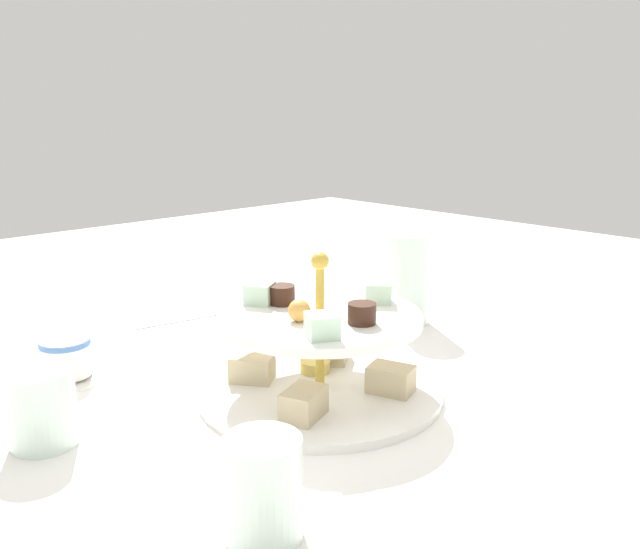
{
  "coord_description": "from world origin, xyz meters",
  "views": [
    {
      "loc": [
        -0.5,
        0.48,
        0.32
      ],
      "look_at": [
        0.0,
        0.0,
        0.14
      ],
      "focal_mm": 37.25,
      "sensor_mm": 36.0,
      "label": 1
    }
  ],
  "objects_px": {
    "tiered_serving_stand": "(320,358)",
    "water_glass_short_left": "(42,408)",
    "teacup_with_saucer": "(66,360)",
    "butter_knife_right": "(189,318)",
    "water_glass_tall_right": "(407,279)",
    "water_glass_mid_back": "(263,488)"
  },
  "relations": [
    {
      "from": "tiered_serving_stand",
      "to": "water_glass_short_left",
      "type": "xyz_separation_m",
      "value": [
        0.1,
        0.27,
        -0.01
      ]
    },
    {
      "from": "tiered_serving_stand",
      "to": "teacup_with_saucer",
      "type": "xyz_separation_m",
      "value": [
        0.24,
        0.19,
        -0.02
      ]
    },
    {
      "from": "butter_knife_right",
      "to": "tiered_serving_stand",
      "type": "bearing_deg",
      "value": 93.33
    },
    {
      "from": "tiered_serving_stand",
      "to": "water_glass_short_left",
      "type": "distance_m",
      "value": 0.29
    },
    {
      "from": "water_glass_short_left",
      "to": "tiered_serving_stand",
      "type": "bearing_deg",
      "value": -110.35
    },
    {
      "from": "water_glass_tall_right",
      "to": "teacup_with_saucer",
      "type": "bearing_deg",
      "value": 73.13
    },
    {
      "from": "butter_knife_right",
      "to": "water_glass_tall_right",
      "type": "bearing_deg",
      "value": 144.44
    },
    {
      "from": "teacup_with_saucer",
      "to": "butter_knife_right",
      "type": "xyz_separation_m",
      "value": [
        0.1,
        -0.23,
        -0.02
      ]
    },
    {
      "from": "water_glass_tall_right",
      "to": "teacup_with_saucer",
      "type": "xyz_separation_m",
      "value": [
        0.14,
        0.46,
        -0.04
      ]
    },
    {
      "from": "water_glass_tall_right",
      "to": "teacup_with_saucer",
      "type": "distance_m",
      "value": 0.48
    },
    {
      "from": "water_glass_tall_right",
      "to": "tiered_serving_stand",
      "type": "bearing_deg",
      "value": 109.63
    },
    {
      "from": "water_glass_short_left",
      "to": "butter_knife_right",
      "type": "bearing_deg",
      "value": -53.12
    },
    {
      "from": "tiered_serving_stand",
      "to": "water_glass_tall_right",
      "type": "height_order",
      "value": "tiered_serving_stand"
    },
    {
      "from": "water_glass_tall_right",
      "to": "butter_knife_right",
      "type": "xyz_separation_m",
      "value": [
        0.24,
        0.23,
        -0.07
      ]
    },
    {
      "from": "teacup_with_saucer",
      "to": "water_glass_mid_back",
      "type": "distance_m",
      "value": 0.39
    },
    {
      "from": "teacup_with_saucer",
      "to": "butter_knife_right",
      "type": "height_order",
      "value": "teacup_with_saucer"
    },
    {
      "from": "water_glass_mid_back",
      "to": "water_glass_tall_right",
      "type": "bearing_deg",
      "value": -62.16
    },
    {
      "from": "butter_knife_right",
      "to": "teacup_with_saucer",
      "type": "bearing_deg",
      "value": 33.7
    },
    {
      "from": "teacup_with_saucer",
      "to": "water_glass_mid_back",
      "type": "relative_size",
      "value": 1.11
    },
    {
      "from": "tiered_serving_stand",
      "to": "butter_knife_right",
      "type": "bearing_deg",
      "value": -7.29
    },
    {
      "from": "butter_knife_right",
      "to": "water_glass_short_left",
      "type": "bearing_deg",
      "value": 47.49
    },
    {
      "from": "tiered_serving_stand",
      "to": "butter_knife_right",
      "type": "height_order",
      "value": "tiered_serving_stand"
    }
  ]
}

